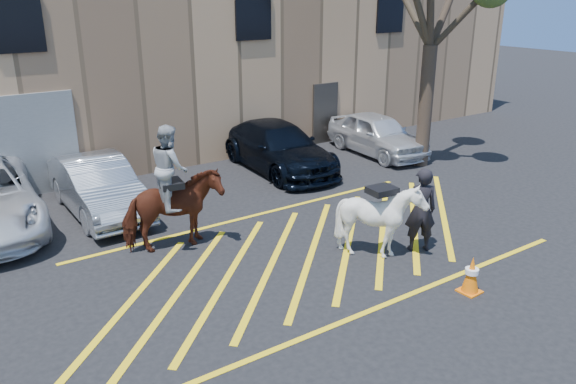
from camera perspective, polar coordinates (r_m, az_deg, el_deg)
ground at (r=12.51m, az=1.61°, el=-5.61°), size 90.00×90.00×0.00m
car_silver_sedan at (r=14.94m, az=-18.74°, el=0.55°), size 1.53×4.31×1.42m
car_blue_suv at (r=17.68m, az=-1.01°, el=4.59°), size 2.34×5.12×1.45m
car_white_suv at (r=19.65m, az=9.03°, el=5.84°), size 1.94×4.24×1.41m
handler at (r=12.36m, az=13.32°, el=-1.78°), size 0.81×0.73×1.87m
warehouse at (r=22.20m, az=-17.42°, el=14.51°), size 32.42×10.20×7.30m
hatching_zone at (r=12.29m, az=2.44°, el=-6.08°), size 12.60×5.12×0.01m
mounted_bay at (r=12.26m, az=-11.70°, el=-0.89°), size 2.22×1.24×2.78m
saddled_white at (r=11.94m, az=9.36°, el=-2.75°), size 1.45×1.61×1.67m
traffic_cone at (r=11.13m, az=18.14°, el=-7.98°), size 0.40×0.40×0.73m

